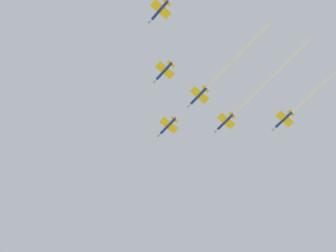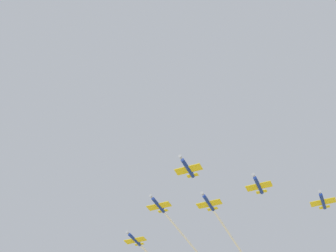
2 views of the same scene
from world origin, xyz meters
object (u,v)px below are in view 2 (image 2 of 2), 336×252
at_px(jet_lead, 188,168).
at_px(jet_starboard_outer, 323,201).
at_px(jet_starboard_inner, 175,225).
at_px(jet_port_outer, 220,220).
at_px(jet_port_inner, 258,185).

distance_m(jet_lead, jet_starboard_outer, 53.37).
relative_size(jet_starboard_inner, jet_port_outer, 1.16).
xyz_separation_m(jet_starboard_inner, jet_starboard_outer, (-54.28, 16.24, -1.09)).
distance_m(jet_port_outer, jet_starboard_outer, 37.96).
bearing_deg(jet_starboard_inner, jet_port_outer, 175.25).
relative_size(jet_lead, jet_starboard_outer, 1.00).
distance_m(jet_port_inner, jet_starboard_outer, 26.69).
bearing_deg(jet_starboard_inner, jet_starboard_outer, -177.65).
bearing_deg(jet_lead, jet_port_inner, -135.00).
bearing_deg(jet_lead, jet_port_outer, -90.00).
height_order(jet_lead, jet_starboard_outer, jet_lead).
distance_m(jet_starboard_inner, jet_starboard_outer, 56.67).
bearing_deg(jet_port_outer, jet_starboard_outer, -174.12).
height_order(jet_starboard_inner, jet_port_outer, jet_starboard_inner).
relative_size(jet_port_inner, jet_starboard_inner, 0.22).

